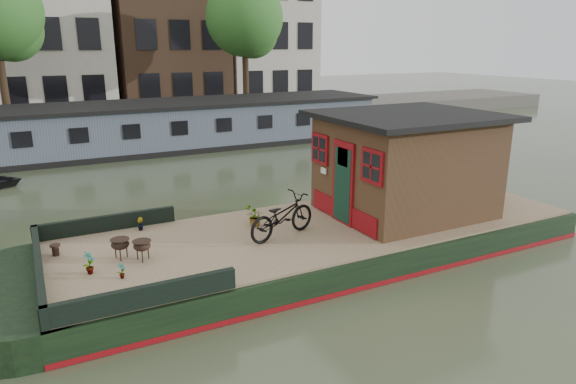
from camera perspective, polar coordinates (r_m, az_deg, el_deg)
name	(u,v)px	position (r m, az deg, el deg)	size (l,w,h in m)	color
ground	(326,252)	(11.96, 4.24, -6.65)	(120.00, 120.00, 0.00)	#333D26
houseboat_hull	(274,251)	(11.27, -1.57, -6.58)	(14.01, 4.02, 0.60)	black
houseboat_deck	(326,226)	(11.73, 4.30, -3.83)	(11.80, 3.80, 0.05)	#9F8062
bow_bulwark	(90,259)	(10.15, -21.12, -6.98)	(3.00, 4.00, 0.35)	black
cabin	(406,163)	(12.63, 12.93, 3.16)	(4.00, 3.50, 2.42)	black
bicycle	(282,216)	(10.89, -0.67, -2.70)	(0.61, 1.74, 0.92)	black
potted_plant_a	(89,263)	(9.88, -21.23, -7.33)	(0.23, 0.16, 0.44)	maroon
potted_plant_b	(140,224)	(11.83, -16.11, -3.42)	(0.16, 0.13, 0.29)	maroon
potted_plant_c	(255,217)	(11.59, -3.72, -2.74)	(0.41, 0.36, 0.46)	brown
potted_plant_e	(122,271)	(9.55, -18.01, -8.32)	(0.15, 0.10, 0.29)	brown
brazier_front	(121,249)	(10.36, -18.10, -6.03)	(0.38, 0.38, 0.41)	black
brazier_rear	(142,250)	(10.18, -15.87, -6.26)	(0.37, 0.37, 0.40)	black
bollard_port	(56,250)	(11.02, -24.42, -5.88)	(0.20, 0.20, 0.22)	black
bollard_stbd	(68,310)	(8.60, -23.29, -11.95)	(0.19, 0.19, 0.22)	black
far_houseboat	(168,127)	(24.37, -13.20, 7.05)	(20.40, 4.40, 2.11)	#4A5663
quay	(139,120)	(30.73, -16.20, 7.65)	(60.00, 6.00, 0.90)	#47443F
tree_right	(246,21)	(30.89, -4.65, 18.39)	(4.40, 4.40, 7.40)	#332316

